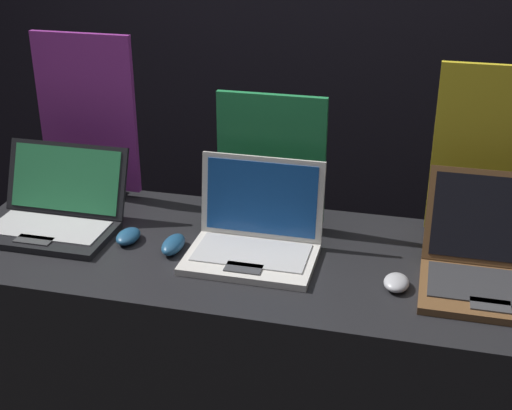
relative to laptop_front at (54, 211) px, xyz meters
name	(u,v)px	position (x,y,z in m)	size (l,w,h in m)	color
wall_back	(324,18)	(0.62, 1.21, 0.40)	(8.00, 0.05, 2.80)	black
display_counter	(251,383)	(0.62, -0.01, -0.53)	(1.75, 0.67, 0.95)	black
laptop_front	(54,211)	(0.00, 0.00, 0.00)	(0.40, 0.32, 0.23)	black
mouse_front	(128,236)	(0.25, -0.03, -0.04)	(0.07, 0.10, 0.03)	navy
promo_stand_front	(88,120)	(0.00, 0.27, 0.21)	(0.34, 0.07, 0.54)	black
laptop_middle	(255,234)	(0.64, -0.01, 0.01)	(0.36, 0.28, 0.26)	silver
mouse_middle	(173,244)	(0.40, -0.05, -0.04)	(0.06, 0.12, 0.04)	navy
promo_stand_middle	(271,165)	(0.64, 0.19, 0.14)	(0.33, 0.07, 0.42)	black
laptop_back	(490,263)	(1.27, -0.03, 0.01)	(0.35, 0.35, 0.27)	brown
mouse_back	(396,283)	(1.04, -0.11, -0.04)	(0.07, 0.09, 0.03)	#B2B2B7
promo_stand_back	(495,160)	(1.27, 0.24, 0.20)	(0.35, 0.07, 0.53)	black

